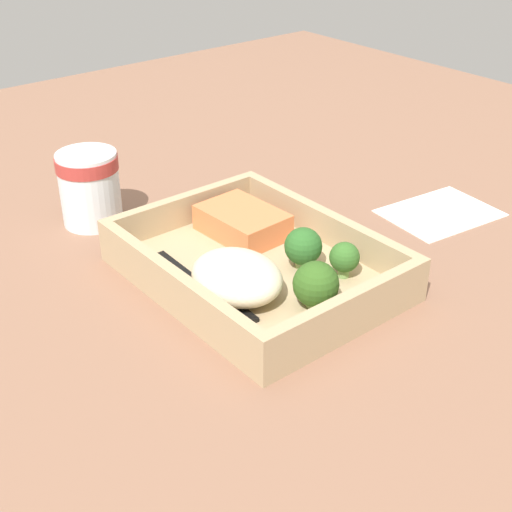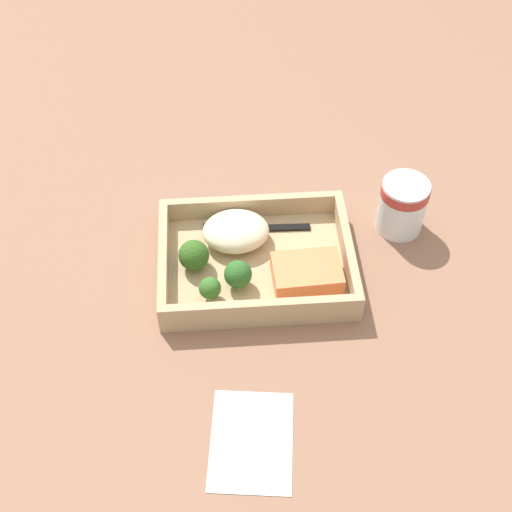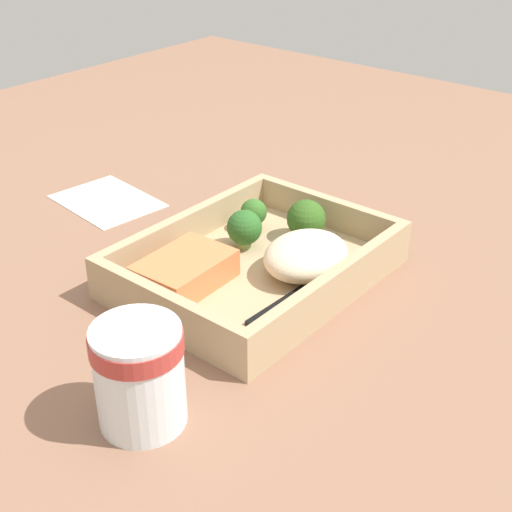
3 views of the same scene
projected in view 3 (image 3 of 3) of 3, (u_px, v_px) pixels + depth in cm
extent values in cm
cube|color=#865E49|center=(256.00, 287.00, 74.78)|extent=(160.00, 160.00, 2.00)
cube|color=tan|center=(256.00, 274.00, 73.99)|extent=(27.05, 20.55, 1.20)
cube|color=tan|center=(335.00, 286.00, 67.48)|extent=(27.05, 1.20, 3.47)
cube|color=tan|center=(188.00, 226.00, 78.20)|extent=(27.05, 1.20, 3.47)
cube|color=tan|center=(165.00, 308.00, 64.18)|extent=(1.20, 18.15, 3.47)
cube|color=tan|center=(328.00, 211.00, 81.50)|extent=(1.20, 18.15, 3.47)
cube|color=#EC7845|center=(185.00, 271.00, 70.45)|extent=(9.67, 7.03, 2.88)
ellipsoid|color=beige|center=(306.00, 256.00, 71.97)|extent=(9.62, 8.00, 4.05)
cylinder|color=#769F55|center=(254.00, 224.00, 81.00)|extent=(1.15, 1.15, 1.37)
sphere|color=#346625|center=(254.00, 212.00, 80.25)|extent=(3.02, 3.02, 3.02)
cylinder|color=#87A968|center=(302.00, 232.00, 79.47)|extent=(1.64, 1.64, 1.22)
sphere|color=#325A1D|center=(303.00, 218.00, 78.59)|extent=(4.31, 4.31, 4.31)
cylinder|color=#7C9656|center=(245.00, 242.00, 77.33)|extent=(1.46, 1.46, 1.38)
sphere|color=#2A5F24|center=(244.00, 227.00, 76.47)|extent=(3.84, 3.84, 3.84)
cube|color=black|center=(292.00, 297.00, 68.52)|extent=(12.43, 1.52, 0.44)
cube|color=black|center=(340.00, 266.00, 73.66)|extent=(3.47, 2.31, 0.44)
cylinder|color=white|center=(140.00, 376.00, 53.75)|extent=(6.86, 6.86, 8.61)
cylinder|color=#B23833|center=(136.00, 343.00, 52.20)|extent=(7.06, 7.06, 1.55)
cube|color=white|center=(107.00, 201.00, 90.60)|extent=(11.22, 14.20, 0.24)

